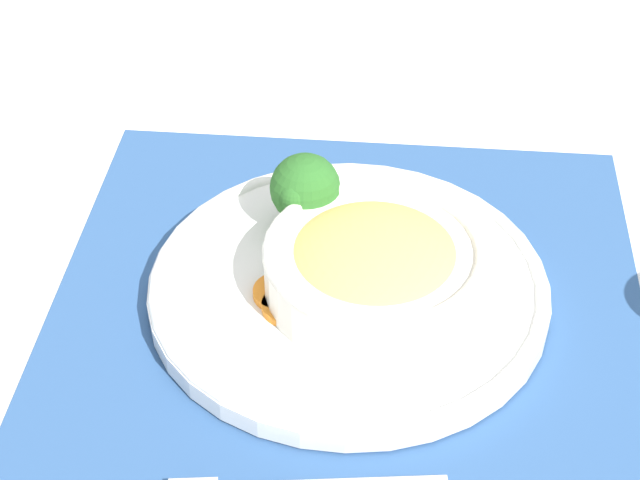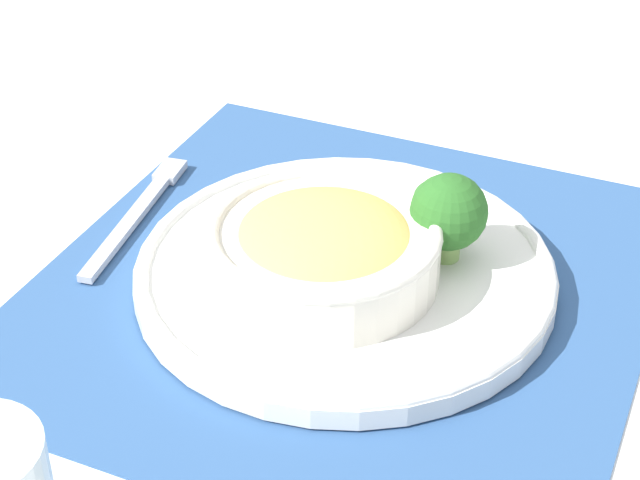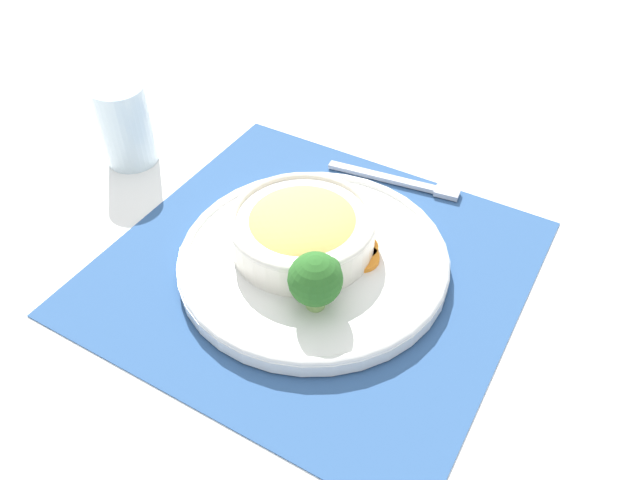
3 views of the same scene
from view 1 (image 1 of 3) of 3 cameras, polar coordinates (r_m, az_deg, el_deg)
name	(u,v)px [view 1 (image 1 of 3)]	position (r m, az deg, el deg)	size (l,w,h in m)	color
ground_plane	(343,301)	(0.85, 1.24, -3.25)	(4.00, 4.00, 0.00)	white
placemat	(343,299)	(0.85, 1.24, -3.15)	(0.47, 0.49, 0.00)	#2D5184
plate	(343,286)	(0.84, 1.26, -2.48)	(0.31, 0.31, 0.02)	white
bowl	(369,265)	(0.81, 2.62, -1.32)	(0.17, 0.17, 0.05)	silver
broccoli_floret	(300,189)	(0.86, -1.07, 2.74)	(0.06, 0.06, 0.07)	#84AD5B
carrot_slice_near	(276,292)	(0.82, -2.38, -2.80)	(0.04, 0.04, 0.01)	orange
carrot_slice_middle	(285,306)	(0.81, -1.90, -3.53)	(0.04, 0.04, 0.01)	orange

